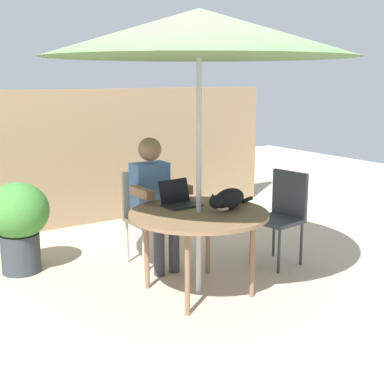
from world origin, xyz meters
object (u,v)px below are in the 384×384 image
Objects in this scene: patio_umbrella at (199,33)px; potted_plant_near_fence at (19,220)px; cat at (228,200)px; person_seated at (154,195)px; laptop at (178,198)px; patio_table at (199,218)px; chair_empty at (283,210)px; chair_occupied at (146,209)px.

patio_umbrella reaches higher than potted_plant_near_fence.
patio_umbrella reaches higher than cat.
person_seated is 1.46× the size of potted_plant_near_fence.
patio_umbrella reaches higher than laptop.
patio_umbrella is at bearing -86.87° from laptop.
person_seated is 0.46m from laptop.
patio_umbrella is 7.54× the size of laptop.
patio_table is 0.75m from person_seated.
chair_empty is at bearing 8.59° from patio_table.
patio_umbrella is at bearing -171.41° from chair_empty.
patio_table is 1.28× the size of chair_occupied.
chair_occupied is 1.18m from potted_plant_near_fence.
chair_occupied is 0.73× the size of person_seated.
patio_table is 1.12m from chair_empty.
chair_empty reaches higher than cat.
patio_table is 0.48× the size of patio_umbrella.
laptop is (-0.02, -0.61, 0.23)m from chair_occupied.
person_seated is (0.00, 0.75, -1.41)m from patio_umbrella.
laptop reaches higher than chair_empty.
person_seated reaches higher than laptop.
potted_plant_near_fence is (-1.36, 1.38, -0.29)m from cat.
chair_occupied is (0.00, 0.91, -1.58)m from patio_umbrella.
cat is (0.25, -0.06, 0.13)m from patio_table.
chair_occupied is 1.06× the size of potted_plant_near_fence.
potted_plant_near_fence is at bearing 134.72° from cat.
patio_umbrella reaches higher than patio_table.
patio_umbrella is at bearing -90.00° from person_seated.
chair_empty is 0.91m from cat.
laptop is 0.38× the size of potted_plant_near_fence.
potted_plant_near_fence is at bearing 152.92° from person_seated.
chair_occupied reaches higher than cat.
chair_occupied is at bearing 90.00° from patio_umbrella.
person_seated is (0.00, -0.16, 0.17)m from chair_occupied.
patio_table is at bearing -86.87° from laptop.
chair_occupied is 1.32m from chair_empty.
patio_table is 0.93× the size of person_seated.
laptop is at bearing 93.13° from patio_table.
patio_umbrella is 2.70× the size of chair_occupied.
laptop is at bearing -43.00° from potted_plant_near_fence.
patio_table is 3.58× the size of laptop.
patio_table is at bearing 167.07° from cat.
person_seated reaches higher than patio_table.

